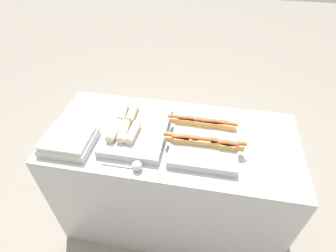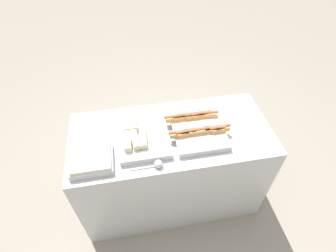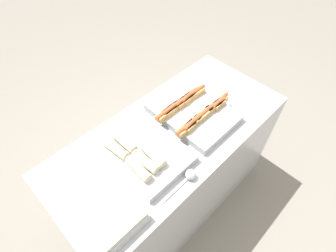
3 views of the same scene
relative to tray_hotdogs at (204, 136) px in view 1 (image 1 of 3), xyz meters
The scene contains 6 objects.
ground_plane 0.94m from the tray_hotdogs, behind, with size 12.00×12.00×0.00m, color gray.
counter 0.51m from the tray_hotdogs, behind, with size 1.50×0.68×0.88m.
tray_hotdogs is the anchor object (origin of this frame).
tray_wraps 0.41m from the tray_hotdogs, behind, with size 0.35×0.48×0.10m.
tray_side_front 0.78m from the tray_hotdogs, 166.90° to the right, with size 0.28×0.25×0.07m.
serving_spoon_near 0.44m from the tray_hotdogs, 140.33° to the right, with size 0.23×0.06×0.06m.
Camera 1 is at (0.17, -1.11, 1.98)m, focal length 28.00 mm.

